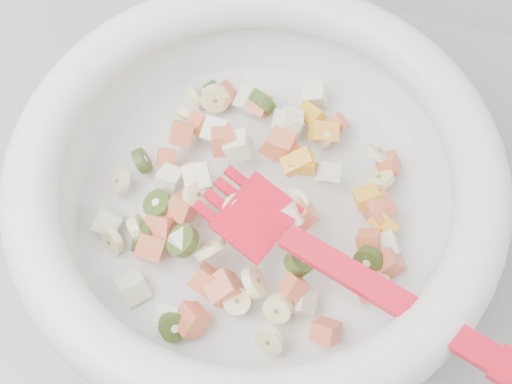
% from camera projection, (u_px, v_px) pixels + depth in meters
% --- Properties ---
extents(counter, '(2.00, 0.60, 0.90)m').
position_uv_depth(counter, '(226.00, 330.00, 1.00)').
color(counter, gray).
rests_on(counter, ground).
extents(mixing_bowl, '(0.42, 0.40, 0.11)m').
position_uv_depth(mixing_bowl, '(256.00, 185.00, 0.53)').
color(mixing_bowl, white).
rests_on(mixing_bowl, counter).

